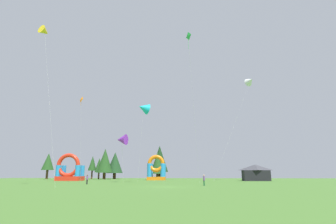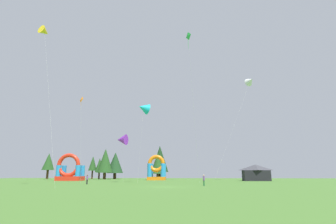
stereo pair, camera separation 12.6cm
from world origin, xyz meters
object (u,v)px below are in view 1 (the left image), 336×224
at_px(kite_orange_diamond, 81,100).
at_px(inflatable_red_slide, 69,171).
at_px(kite_green_diamond, 188,38).
at_px(kite_yellow_delta, 45,32).
at_px(kite_purple_delta, 122,140).
at_px(kite_white_delta, 250,81).
at_px(person_near_camera, 87,179).
at_px(person_midfield, 204,179).
at_px(inflatable_blue_arch, 156,170).
at_px(kite_cyan_delta, 143,108).
at_px(festival_tent, 256,173).

bearing_deg(kite_orange_diamond, inflatable_red_slide, 116.75).
bearing_deg(kite_green_diamond, kite_yellow_delta, -167.45).
bearing_deg(kite_purple_delta, kite_white_delta, 20.93).
height_order(kite_purple_delta, person_near_camera, kite_purple_delta).
bearing_deg(kite_yellow_delta, inflatable_red_slide, 102.89).
height_order(kite_yellow_delta, person_midfield, kite_yellow_delta).
bearing_deg(inflatable_red_slide, inflatable_blue_arch, 17.17).
relative_size(kite_cyan_delta, kite_orange_diamond, 0.94).
distance_m(person_near_camera, inflatable_blue_arch, 27.43).
relative_size(kite_green_diamond, person_midfield, 15.20).
height_order(kite_green_diamond, festival_tent, kite_green_diamond).
bearing_deg(person_midfield, kite_orange_diamond, 12.00).
bearing_deg(festival_tent, kite_purple_delta, -158.63).
bearing_deg(kite_white_delta, kite_green_diamond, -123.21).
relative_size(kite_orange_diamond, inflatable_blue_arch, 2.57).
bearing_deg(kite_yellow_delta, kite_orange_diamond, 86.35).
relative_size(kite_cyan_delta, inflatable_blue_arch, 2.42).
bearing_deg(person_midfield, kite_yellow_delta, 44.91).
xyz_separation_m(kite_cyan_delta, kite_purple_delta, (-4.95, 3.68, -5.81)).
distance_m(kite_green_diamond, inflatable_blue_arch, 38.08).
bearing_deg(kite_yellow_delta, kite_purple_delta, 65.23).
height_order(person_midfield, festival_tent, festival_tent).
relative_size(kite_purple_delta, person_midfield, 5.91).
bearing_deg(kite_orange_diamond, person_midfield, -22.30).
distance_m(person_near_camera, festival_tent, 39.14).
xyz_separation_m(kite_green_diamond, festival_tent, (16.09, 24.97, -22.04)).
relative_size(kite_white_delta, inflatable_blue_arch, 4.03).
relative_size(kite_cyan_delta, kite_purple_delta, 1.62).
distance_m(kite_white_delta, person_near_camera, 45.78).
height_order(person_midfield, inflatable_blue_arch, inflatable_blue_arch).
height_order(kite_white_delta, person_midfield, kite_white_delta).
height_order(kite_green_diamond, person_midfield, kite_green_diamond).
bearing_deg(kite_yellow_delta, inflatable_blue_arch, 68.38).
height_order(kite_purple_delta, inflatable_blue_arch, kite_purple_delta).
height_order(kite_yellow_delta, festival_tent, kite_yellow_delta).
xyz_separation_m(kite_green_diamond, person_near_camera, (-17.32, 4.60, -23.00)).
bearing_deg(person_near_camera, kite_cyan_delta, 144.49).
bearing_deg(kite_cyan_delta, inflatable_blue_arch, 88.26).
distance_m(kite_yellow_delta, person_near_camera, 24.58).
bearing_deg(kite_cyan_delta, person_midfield, -43.20).
bearing_deg(person_midfield, person_near_camera, 19.74).
bearing_deg(inflatable_blue_arch, person_midfield, -71.88).
xyz_separation_m(person_near_camera, inflatable_blue_arch, (9.21, 25.79, 1.53)).
xyz_separation_m(kite_cyan_delta, person_near_camera, (-8.59, -5.05, -13.40)).
xyz_separation_m(kite_yellow_delta, inflatable_blue_arch, (14.00, 35.32, -20.62)).
bearing_deg(person_near_camera, inflatable_blue_arch, -175.62).
height_order(kite_green_diamond, inflatable_red_slide, kite_green_diamond).
distance_m(kite_orange_diamond, inflatable_blue_arch, 28.39).
xyz_separation_m(kite_orange_diamond, festival_tent, (37.29, 15.87, -14.02)).
bearing_deg(kite_white_delta, kite_orange_diamond, -157.29).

